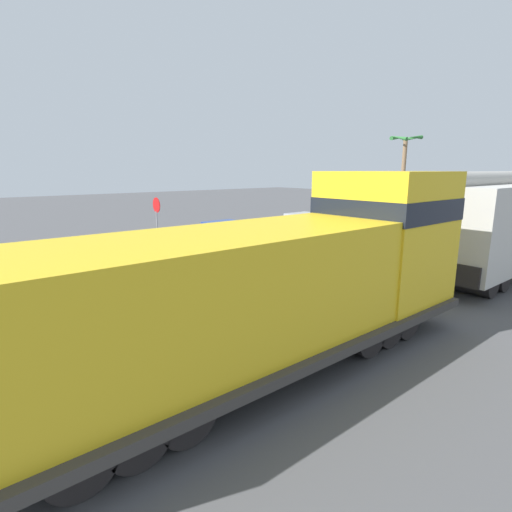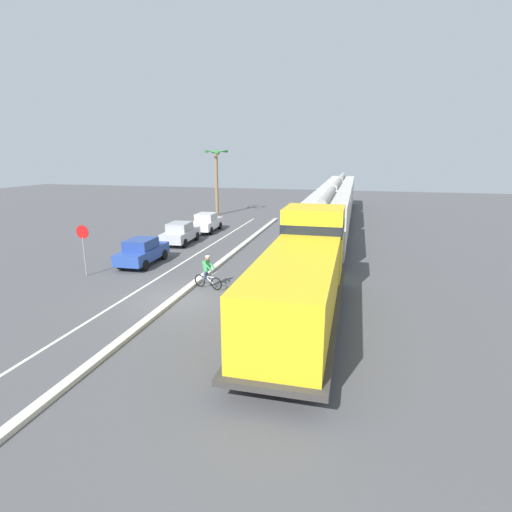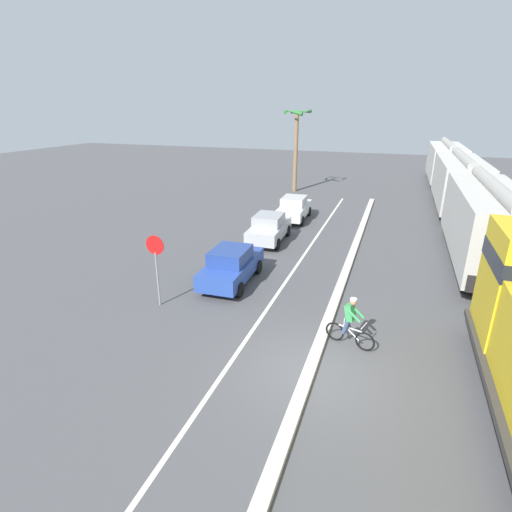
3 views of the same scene
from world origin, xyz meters
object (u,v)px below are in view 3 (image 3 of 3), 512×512
(hopper_car_middle, at_px, (459,182))
(hopper_car_lead, at_px, (486,223))
(parked_car_blue, at_px, (232,265))
(parked_car_white, at_px, (294,208))
(parked_car_silver, at_px, (269,228))
(cyclist, at_px, (350,323))
(hopper_car_trailing, at_px, (445,162))
(stop_sign, at_px, (156,257))
(palm_tree_near, at_px, (296,135))

(hopper_car_middle, bearing_deg, hopper_car_lead, -90.00)
(parked_car_blue, xyz_separation_m, parked_car_white, (0.01, 11.02, 0.00))
(parked_car_silver, height_order, parked_car_white, same)
(hopper_car_middle, height_order, cyclist, hopper_car_middle)
(hopper_car_middle, distance_m, hopper_car_trailing, 11.60)
(parked_car_blue, bearing_deg, parked_car_white, 89.95)
(parked_car_silver, relative_size, parked_car_white, 1.00)
(hopper_car_trailing, relative_size, stop_sign, 3.68)
(hopper_car_lead, relative_size, hopper_car_middle, 1.00)
(hopper_car_middle, relative_size, parked_car_blue, 2.49)
(hopper_car_trailing, distance_m, cyclist, 33.20)
(parked_car_silver, height_order, stop_sign, stop_sign)
(hopper_car_middle, bearing_deg, parked_car_silver, -132.78)
(hopper_car_trailing, xyz_separation_m, stop_sign, (-12.60, -32.38, -0.05))
(cyclist, bearing_deg, hopper_car_lead, 61.53)
(hopper_car_middle, xyz_separation_m, parked_car_silver, (-10.93, -11.81, -1.26))
(parked_car_silver, xyz_separation_m, parked_car_white, (0.19, 5.00, 0.00))
(parked_car_silver, relative_size, cyclist, 2.49)
(hopper_car_lead, height_order, palm_tree_near, palm_tree_near)
(hopper_car_lead, xyz_separation_m, stop_sign, (-12.60, -9.18, -0.05))
(hopper_car_lead, xyz_separation_m, parked_car_white, (-10.74, 4.79, -1.26))
(parked_car_white, height_order, palm_tree_near, palm_tree_near)
(parked_car_white, bearing_deg, stop_sign, -97.60)
(hopper_car_lead, bearing_deg, hopper_car_middle, 90.00)
(parked_car_white, relative_size, palm_tree_near, 0.59)
(palm_tree_near, bearing_deg, parked_car_white, -75.87)
(hopper_car_trailing, height_order, cyclist, hopper_car_trailing)
(hopper_car_middle, relative_size, parked_car_white, 2.49)
(cyclist, bearing_deg, hopper_car_trailing, 81.00)
(parked_car_silver, relative_size, stop_sign, 1.48)
(hopper_car_lead, relative_size, parked_car_blue, 2.49)
(hopper_car_middle, bearing_deg, parked_car_blue, -121.08)
(hopper_car_lead, distance_m, parked_car_silver, 11.01)
(parked_car_white, xyz_separation_m, palm_tree_near, (-2.40, 9.52, 4.17))
(hopper_car_trailing, bearing_deg, parked_car_blue, -110.06)
(parked_car_white, bearing_deg, cyclist, -68.86)
(parked_car_blue, bearing_deg, cyclist, -30.94)
(parked_car_silver, bearing_deg, parked_car_white, 87.78)
(parked_car_blue, bearing_deg, parked_car_silver, 91.74)
(parked_car_blue, height_order, parked_car_silver, same)
(parked_car_blue, distance_m, parked_car_silver, 6.02)
(hopper_car_lead, relative_size, hopper_car_trailing, 1.00)
(hopper_car_lead, bearing_deg, parked_car_silver, -178.88)
(hopper_car_middle, height_order, parked_car_blue, hopper_car_middle)
(parked_car_white, bearing_deg, parked_car_blue, -90.05)
(parked_car_silver, bearing_deg, stop_sign, -100.55)
(parked_car_silver, bearing_deg, hopper_car_trailing, 64.97)
(hopper_car_lead, xyz_separation_m, cyclist, (-5.19, -9.57, -1.26))
(hopper_car_lead, bearing_deg, cyclist, -118.47)
(parked_car_white, bearing_deg, hopper_car_middle, 32.38)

